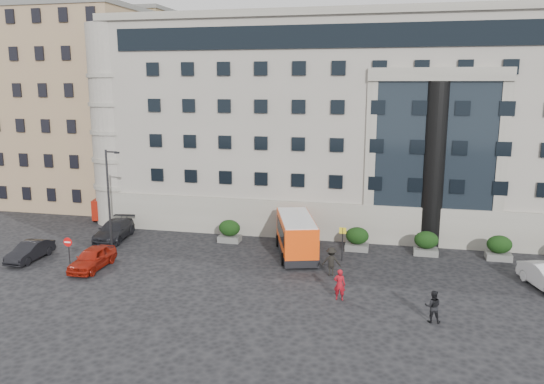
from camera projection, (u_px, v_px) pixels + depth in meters
The scene contains 22 objects.
ground at pixel (253, 279), 35.45m from camera, with size 120.00×120.00×0.00m, color black.
civic_building at pixel (365, 122), 53.39m from camera, with size 44.00×24.00×18.00m, color gray.
entrance_column at pixel (434, 166), 41.42m from camera, with size 1.80×1.80×13.00m, color black.
apartment_near at pixel (85, 110), 57.69m from camera, with size 14.00×14.00×20.00m, color #977C57.
apartment_far at pixel (136, 97), 75.34m from camera, with size 13.00×13.00×22.00m, color brown.
hedge_a at pixel (230, 231), 43.57m from camera, with size 1.80×1.26×1.84m.
hedge_b at pixel (292, 235), 42.46m from camera, with size 1.80×1.26×1.84m.
hedge_c at pixel (357, 239), 41.35m from camera, with size 1.80×1.26×1.84m.
hedge_d at pixel (426, 243), 40.23m from camera, with size 1.80×1.26×1.84m.
hedge_e at pixel (499, 247), 39.12m from camera, with size 1.80×1.26×1.84m.
street_lamp at pixel (109, 197), 39.99m from camera, with size 1.16×0.18×8.00m.
bus_stop_sign at pixel (343, 238), 38.70m from camera, with size 0.50×0.08×2.52m.
no_entry_sign at pixel (68, 247), 36.90m from camera, with size 0.64×0.16×2.32m.
minibus at pixel (296, 234), 40.07m from camera, with size 4.38×7.45×2.94m.
red_truck at pixel (113, 201), 51.80m from camera, with size 3.75×6.12×3.07m.
parked_car_a at pixel (92, 258), 37.22m from camera, with size 1.80×4.48×1.53m, color maroon.
parked_car_b at pixel (30, 251), 39.04m from camera, with size 1.46×4.20×1.38m, color black.
parked_car_c at pixel (114, 230), 44.22m from camera, with size 2.19×5.39×1.57m, color black.
parked_car_d at pixel (168, 216), 49.70m from camera, with size 2.17×4.70×1.31m, color black.
pedestrian_a at pixel (340, 285), 31.81m from camera, with size 0.70×0.46×1.93m, color maroon.
pedestrian_b at pixel (433, 306), 28.82m from camera, with size 0.89×0.69×1.83m, color black.
pedestrian_c at pixel (331, 261), 35.89m from camera, with size 1.27×0.73×1.96m, color black.
Camera 1 is at (8.60, -32.46, 12.80)m, focal length 35.00 mm.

